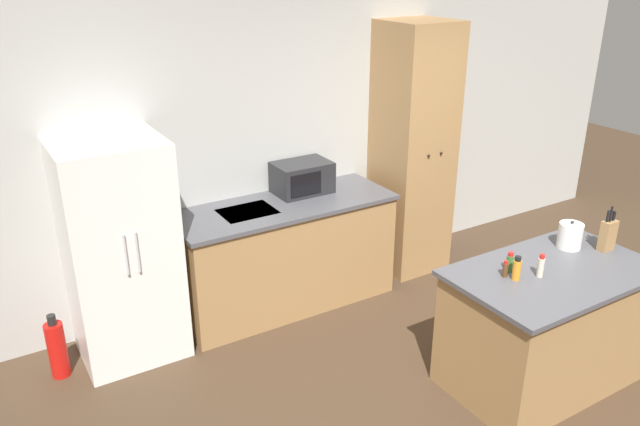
# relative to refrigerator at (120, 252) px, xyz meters

# --- Properties ---
(ground_plane) EXTENTS (14.00, 14.00, 0.00)m
(ground_plane) POSITION_rel_refrigerator_xyz_m (2.10, -1.96, -0.84)
(ground_plane) COLOR #423021
(wall_back) EXTENTS (7.20, 0.06, 2.60)m
(wall_back) POSITION_rel_refrigerator_xyz_m (2.10, 0.37, 0.46)
(wall_back) COLOR #B2B2AD
(wall_back) RESTS_ON ground_plane
(refrigerator) EXTENTS (0.75, 0.70, 1.68)m
(refrigerator) POSITION_rel_refrigerator_xyz_m (0.00, 0.00, 0.00)
(refrigerator) COLOR white
(refrigerator) RESTS_ON ground_plane
(back_counter) EXTENTS (1.88, 0.71, 0.94)m
(back_counter) POSITION_rel_refrigerator_xyz_m (1.36, 0.00, -0.37)
(back_counter) COLOR #9E7547
(back_counter) RESTS_ON ground_plane
(pantry_cabinet) EXTENTS (0.60, 0.62, 2.33)m
(pantry_cabinet) POSITION_rel_refrigerator_xyz_m (2.74, 0.04, 0.32)
(pantry_cabinet) COLOR #9E7547
(pantry_cabinet) RESTS_ON ground_plane
(kitchen_island) EXTENTS (1.43, 0.86, 0.88)m
(kitchen_island) POSITION_rel_refrigerator_xyz_m (2.42, -1.90, -0.40)
(kitchen_island) COLOR #9E7547
(kitchen_island) RESTS_ON ground_plane
(microwave) EXTENTS (0.48, 0.34, 0.27)m
(microwave) POSITION_rel_refrigerator_xyz_m (1.62, 0.15, 0.23)
(microwave) COLOR #232326
(microwave) RESTS_ON back_counter
(knife_block) EXTENTS (0.12, 0.07, 0.34)m
(knife_block) POSITION_rel_refrigerator_xyz_m (2.97, -1.88, 0.17)
(knife_block) COLOR #9E7547
(knife_block) RESTS_ON kitchen_island
(spice_bottle_tall_dark) EXTENTS (0.05, 0.05, 0.17)m
(spice_bottle_tall_dark) POSITION_rel_refrigerator_xyz_m (2.08, -1.85, 0.12)
(spice_bottle_tall_dark) COLOR orange
(spice_bottle_tall_dark) RESTS_ON kitchen_island
(spice_bottle_short_red) EXTENTS (0.05, 0.05, 0.14)m
(spice_bottle_short_red) POSITION_rel_refrigerator_xyz_m (2.14, -1.74, 0.11)
(spice_bottle_short_red) COLOR #337033
(spice_bottle_short_red) RESTS_ON kitchen_island
(spice_bottle_amber_oil) EXTENTS (0.04, 0.04, 0.16)m
(spice_bottle_amber_oil) POSITION_rel_refrigerator_xyz_m (2.25, -1.90, 0.12)
(spice_bottle_amber_oil) COLOR beige
(spice_bottle_amber_oil) RESTS_ON kitchen_island
(spice_bottle_green_herb) EXTENTS (0.04, 0.04, 0.11)m
(spice_bottle_green_herb) POSITION_rel_refrigerator_xyz_m (2.05, -1.78, 0.10)
(spice_bottle_green_herb) COLOR #563319
(spice_bottle_green_herb) RESTS_ON kitchen_island
(kettle) EXTENTS (0.17, 0.17, 0.21)m
(kettle) POSITION_rel_refrigerator_xyz_m (2.78, -1.71, 0.14)
(kettle) COLOR white
(kettle) RESTS_ON kitchen_island
(fire_extinguisher) EXTENTS (0.13, 0.13, 0.51)m
(fire_extinguisher) POSITION_rel_refrigerator_xyz_m (-0.54, -0.06, -0.62)
(fire_extinguisher) COLOR red
(fire_extinguisher) RESTS_ON ground_plane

